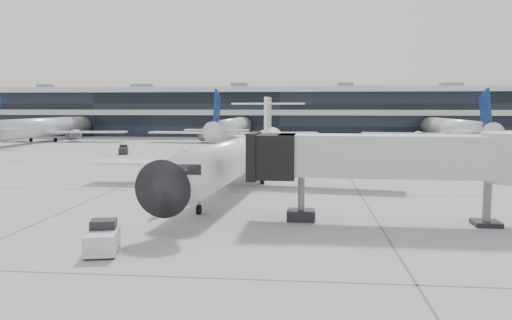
# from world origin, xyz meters

# --- Properties ---
(ground) EXTENTS (220.00, 220.00, 0.00)m
(ground) POSITION_xyz_m (0.00, 0.00, 0.00)
(ground) COLOR gray
(ground) RESTS_ON ground
(terminal) EXTENTS (170.00, 22.00, 10.00)m
(terminal) POSITION_xyz_m (0.00, 82.00, 5.00)
(terminal) COLOR black
(terminal) RESTS_ON ground
(bg_jet_left) EXTENTS (32.00, 40.00, 9.60)m
(bg_jet_left) POSITION_xyz_m (-45.00, 55.00, 0.00)
(bg_jet_left) COLOR silver
(bg_jet_left) RESTS_ON ground
(bg_jet_center) EXTENTS (32.00, 40.00, 9.60)m
(bg_jet_center) POSITION_xyz_m (-8.00, 55.00, 0.00)
(bg_jet_center) COLOR silver
(bg_jet_center) RESTS_ON ground
(bg_jet_right) EXTENTS (32.00, 40.00, 9.60)m
(bg_jet_right) POSITION_xyz_m (32.00, 55.00, 0.00)
(bg_jet_right) COLOR silver
(bg_jet_right) RESTS_ON ground
(regional_jet) EXTENTS (27.37, 34.19, 7.89)m
(regional_jet) POSITION_xyz_m (0.11, 3.37, 2.69)
(regional_jet) COLOR white
(regional_jet) RESTS_ON ground
(jet_bridge) EXTENTS (16.70, 3.72, 5.37)m
(jet_bridge) POSITION_xyz_m (11.52, -9.57, 3.91)
(jet_bridge) COLOR silver
(jet_bridge) RESTS_ON ground
(ramp_worker) EXTENTS (0.71, 0.47, 1.93)m
(ramp_worker) POSITION_xyz_m (-3.51, -9.04, 0.96)
(ramp_worker) COLOR yellow
(ramp_worker) RESTS_ON ground
(baggage_tug) EXTENTS (1.90, 2.61, 1.49)m
(baggage_tug) POSITION_xyz_m (-3.73, -17.08, 0.67)
(baggage_tug) COLOR silver
(baggage_tug) RESTS_ON ground
(traffic_cone) EXTENTS (0.50, 0.50, 0.59)m
(traffic_cone) POSITION_xyz_m (-12.23, 16.09, 0.28)
(traffic_cone) COLOR orange
(traffic_cone) RESTS_ON ground
(far_tug) EXTENTS (1.80, 2.39, 1.35)m
(far_tug) POSITION_xyz_m (-20.38, 30.20, 0.61)
(far_tug) COLOR black
(far_tug) RESTS_ON ground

